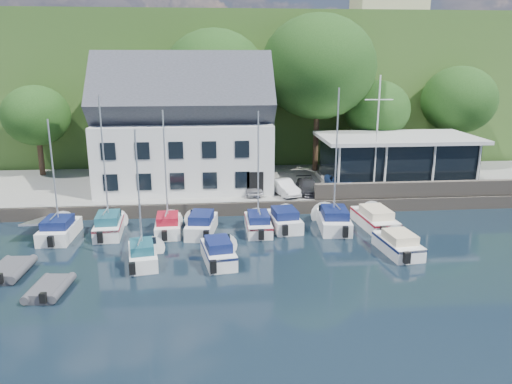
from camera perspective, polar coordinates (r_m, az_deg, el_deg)
ground at (r=27.94m, az=5.33°, el=-9.42°), size 180.00×180.00×0.00m
quay at (r=44.14m, az=1.27°, el=0.63°), size 60.00×13.00×1.00m
quay_face at (r=37.93m, az=2.36°, el=-1.83°), size 60.00×0.30×1.00m
hillside at (r=87.15m, az=-2.06°, el=12.84°), size 160.00×75.00×16.00m
field_patch at (r=95.91m, az=2.63°, el=17.92°), size 50.00×30.00×0.30m
harbor_building at (r=41.97m, az=-8.14°, el=6.48°), size 14.40×8.20×8.70m
club_pavilion at (r=44.73m, az=15.68°, el=3.61°), size 13.20×7.20×4.10m
seawall at (r=41.29m, az=19.05°, el=0.33°), size 18.00×0.50×1.20m
gangway at (r=37.72m, az=-22.97°, el=-3.97°), size 1.20×6.00×1.40m
car_silver at (r=39.81m, az=-0.53°, el=0.61°), size 1.80×3.53×1.15m
car_white at (r=39.65m, az=3.19°, el=0.58°), size 2.39×3.91×1.22m
car_dgrey at (r=40.24m, az=5.98°, el=0.64°), size 1.61×3.78×1.09m
car_blue at (r=41.29m, az=9.60°, el=1.09°), size 1.92×4.14×1.38m
flagpole at (r=40.40m, az=13.64°, el=6.28°), size 2.22×0.20×9.27m
tree_0 at (r=49.71m, az=-23.66°, el=6.42°), size 6.00×6.00×8.19m
tree_1 at (r=48.32m, az=-13.71°, el=8.59°), size 7.89×7.89×10.78m
tree_2 at (r=47.60m, az=-4.68°, el=10.32°), size 9.64×9.64×13.18m
tree_3 at (r=47.49m, az=7.02°, el=11.03°), size 10.59×10.59×14.47m
tree_4 at (r=49.48m, az=13.54°, el=7.42°), size 6.23×6.23×8.52m
tree_5 at (r=52.96m, az=21.99°, el=7.93°), size 7.16×7.16×9.79m
boat_r1_0 at (r=34.48m, az=-22.15°, el=2.01°), size 2.32×5.65×8.81m
boat_r1_1 at (r=34.16m, az=-16.93°, el=2.65°), size 2.22×5.94×9.14m
boat_r1_2 at (r=33.51m, az=-10.29°, el=2.08°), size 2.03×5.23×8.28m
boat_r1_3 at (r=34.04m, az=-6.25°, el=-3.49°), size 2.69×5.83×1.50m
boat_r1_4 at (r=33.26m, az=0.26°, el=2.30°), size 1.80×5.53×8.35m
boat_r1_5 at (r=34.91m, az=3.24°, el=-2.98°), size 2.58×5.51×1.45m
boat_r1_6 at (r=34.21m, az=9.11°, el=3.26°), size 2.72×6.44×9.28m
boat_r1_7 at (r=36.06m, az=13.40°, el=-2.78°), size 2.64×6.78×1.45m
boat_r2_1 at (r=28.63m, az=-13.26°, el=-0.19°), size 2.49×5.15×8.42m
boat_r2_2 at (r=29.26m, az=-4.33°, el=-6.64°), size 2.55×5.34×1.49m
boat_r2_4 at (r=31.74m, az=15.93°, el=-5.52°), size 2.53×5.51×1.38m
dinghy_0 at (r=30.80m, az=-26.33°, el=-7.84°), size 2.12×3.36×0.76m
dinghy_1 at (r=27.73m, az=-22.53°, el=-9.99°), size 2.07×3.15×0.70m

